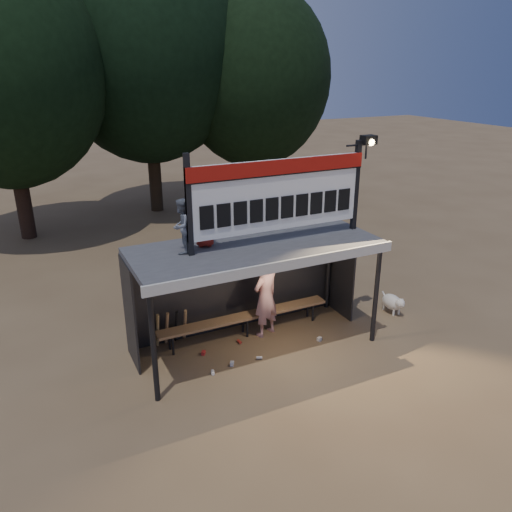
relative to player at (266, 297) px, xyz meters
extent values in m
plane|color=brown|center=(-0.42, -0.37, -0.92)|extent=(80.00, 80.00, 0.00)
imported|color=silver|center=(0.00, 0.00, 0.00)|extent=(0.78, 0.65, 1.84)
imported|color=slate|center=(-1.86, -0.19, 1.93)|extent=(0.65, 0.64, 1.05)
imported|color=maroon|center=(-1.35, -0.02, 1.86)|extent=(0.51, 0.40, 0.93)
cube|color=#3C3C3E|center=(-0.42, -0.37, 1.34)|extent=(5.00, 2.00, 0.12)
cube|color=silver|center=(-0.42, -1.39, 1.30)|extent=(5.10, 0.06, 0.20)
cylinder|color=black|center=(-2.82, -1.27, 0.18)|extent=(0.10, 0.10, 2.20)
cylinder|color=black|center=(1.98, -1.27, 0.18)|extent=(0.10, 0.10, 2.20)
cylinder|color=black|center=(-2.82, 0.53, 0.18)|extent=(0.10, 0.10, 2.20)
cylinder|color=black|center=(1.98, 0.53, 0.18)|extent=(0.10, 0.10, 2.20)
cube|color=black|center=(-0.42, 0.63, 0.18)|extent=(5.00, 0.04, 2.20)
cube|color=black|center=(-2.92, 0.13, 0.18)|extent=(0.04, 1.00, 2.20)
cube|color=black|center=(2.08, 0.13, 0.18)|extent=(0.04, 1.00, 2.20)
cylinder|color=black|center=(-0.42, 0.63, 1.23)|extent=(5.00, 0.06, 0.06)
cube|color=black|center=(-1.77, -0.37, 2.35)|extent=(0.10, 0.10, 1.90)
cube|color=black|center=(1.93, -0.37, 2.35)|extent=(0.10, 0.10, 1.90)
cube|color=white|center=(0.08, -0.37, 2.35)|extent=(3.80, 0.08, 1.40)
cube|color=#A6130B|center=(0.08, -0.42, 2.91)|extent=(3.80, 0.04, 0.28)
cube|color=black|center=(0.08, -0.42, 2.76)|extent=(3.80, 0.02, 0.03)
cube|color=black|center=(-1.45, -0.42, 2.10)|extent=(0.27, 0.03, 0.45)
cube|color=black|center=(-1.11, -0.42, 2.10)|extent=(0.27, 0.03, 0.45)
cube|color=black|center=(-0.77, -0.42, 2.10)|extent=(0.27, 0.03, 0.45)
cube|color=black|center=(-0.43, -0.42, 2.10)|extent=(0.27, 0.03, 0.45)
cube|color=black|center=(-0.09, -0.42, 2.10)|extent=(0.27, 0.03, 0.45)
cube|color=black|center=(0.25, -0.42, 2.10)|extent=(0.27, 0.03, 0.45)
cube|color=black|center=(0.59, -0.42, 2.10)|extent=(0.27, 0.03, 0.45)
cube|color=black|center=(0.93, -0.42, 2.10)|extent=(0.27, 0.03, 0.45)
cube|color=black|center=(1.27, -0.42, 2.10)|extent=(0.27, 0.03, 0.45)
cube|color=black|center=(1.61, -0.42, 2.10)|extent=(0.27, 0.03, 0.45)
cylinder|color=black|center=(1.88, -0.37, 3.20)|extent=(0.50, 0.04, 0.04)
cylinder|color=black|center=(2.13, -0.37, 3.05)|extent=(0.04, 0.04, 0.30)
cube|color=black|center=(2.13, -0.42, 3.30)|extent=(0.30, 0.22, 0.18)
sphere|color=#FFD88C|center=(2.13, -0.51, 3.26)|extent=(0.14, 0.14, 0.14)
cube|color=olive|center=(-0.42, 0.18, -0.47)|extent=(4.00, 0.35, 0.06)
cylinder|color=black|center=(-2.12, 0.06, -0.70)|extent=(0.05, 0.05, 0.45)
cylinder|color=black|center=(-2.12, 0.30, -0.70)|extent=(0.05, 0.05, 0.45)
cylinder|color=black|center=(-0.42, 0.06, -0.70)|extent=(0.05, 0.05, 0.45)
cylinder|color=black|center=(-0.42, 0.30, -0.70)|extent=(0.05, 0.05, 0.45)
cylinder|color=black|center=(1.28, 0.06, -0.70)|extent=(0.05, 0.05, 0.45)
cylinder|color=black|center=(1.28, 0.30, -0.70)|extent=(0.05, 0.05, 0.45)
cylinder|color=black|center=(-4.42, 9.63, 0.95)|extent=(0.50, 0.50, 3.74)
ellipsoid|color=black|center=(-4.42, 9.63, 4.60)|extent=(6.46, 6.46, 7.48)
cylinder|color=black|center=(0.58, 11.13, 1.17)|extent=(0.50, 0.50, 4.18)
ellipsoid|color=black|center=(0.58, 11.13, 5.25)|extent=(7.22, 7.22, 8.36)
cylinder|color=black|center=(4.58, 10.13, 0.84)|extent=(0.50, 0.50, 3.52)
ellipsoid|color=black|center=(4.58, 10.13, 4.28)|extent=(6.08, 6.08, 7.04)
ellipsoid|color=beige|center=(3.25, -0.39, -0.65)|extent=(0.36, 0.58, 0.36)
sphere|color=white|center=(3.25, -0.67, -0.56)|extent=(0.22, 0.22, 0.22)
cone|color=beige|center=(3.25, -0.77, -0.58)|extent=(0.10, 0.10, 0.10)
cone|color=silver|center=(3.20, -0.69, -0.46)|extent=(0.06, 0.06, 0.07)
cone|color=beige|center=(3.30, -0.69, -0.46)|extent=(0.06, 0.06, 0.07)
cylinder|color=silver|center=(3.17, -0.57, -0.83)|extent=(0.05, 0.05, 0.18)
cylinder|color=beige|center=(3.33, -0.57, -0.83)|extent=(0.05, 0.05, 0.18)
cylinder|color=beige|center=(3.17, -0.21, -0.83)|extent=(0.05, 0.05, 0.18)
cylinder|color=beige|center=(3.33, -0.21, -0.83)|extent=(0.05, 0.05, 0.18)
cylinder|color=beige|center=(3.25, -0.09, -0.58)|extent=(0.04, 0.16, 0.14)
cylinder|color=#9C7B48|center=(-2.32, 0.45, -0.49)|extent=(0.07, 0.27, 0.84)
cylinder|color=#956C45|center=(-2.12, 0.45, -0.49)|extent=(0.09, 0.30, 0.83)
cylinder|color=black|center=(-1.92, 0.45, -0.49)|extent=(0.07, 0.33, 0.83)
cylinder|color=#9F764A|center=(-1.72, 0.45, -0.49)|extent=(0.09, 0.36, 0.82)
cube|color=red|center=(-1.55, -0.21, -0.88)|extent=(0.12, 0.12, 0.08)
cylinder|color=#AFAFB4|center=(-0.58, -0.87, -0.89)|extent=(0.14, 0.11, 0.07)
cube|color=beige|center=(0.93, -0.78, -0.88)|extent=(0.12, 0.10, 0.08)
cylinder|color=#A9281D|center=(-0.69, -0.11, -0.89)|extent=(0.07, 0.12, 0.07)
cube|color=#A9AAAE|center=(-1.17, -0.83, -0.88)|extent=(0.11, 0.12, 0.08)
cylinder|color=silver|center=(-1.63, -0.95, -0.89)|extent=(0.10, 0.13, 0.07)
camera|label=1|loc=(-4.48, -8.77, 4.73)|focal=35.00mm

